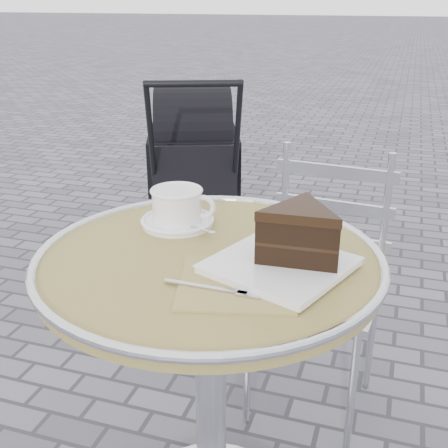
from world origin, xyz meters
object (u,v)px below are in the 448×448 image
(cafe_table, at_px, (210,324))
(cappuccino_set, at_px, (178,209))
(baby_stroller, at_px, (194,169))
(cake_plate_set, at_px, (294,241))
(bistro_chair, at_px, (325,253))

(cafe_table, xyz_separation_m, cappuccino_set, (-0.13, 0.14, 0.20))
(baby_stroller, bearing_deg, cafe_table, -89.58)
(cafe_table, bearing_deg, cake_plate_set, -1.58)
(cake_plate_set, relative_size, baby_stroller, 0.38)
(bistro_chair, relative_size, baby_stroller, 0.83)
(cafe_table, distance_m, cake_plate_set, 0.28)
(bistro_chair, bearing_deg, cappuccino_set, -117.94)
(bistro_chair, bearing_deg, baby_stroller, 134.80)
(bistro_chair, bearing_deg, cafe_table, -100.50)
(cafe_table, xyz_separation_m, bistro_chair, (0.17, 0.58, -0.06))
(cafe_table, height_order, cappuccino_set, cappuccino_set)
(cafe_table, relative_size, bistro_chair, 0.91)
(baby_stroller, bearing_deg, bistro_chair, -72.38)
(cake_plate_set, xyz_separation_m, bistro_chair, (-0.01, 0.58, -0.29))
(cafe_table, height_order, cake_plate_set, cake_plate_set)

